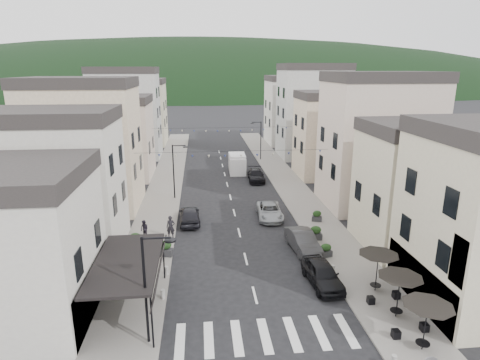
# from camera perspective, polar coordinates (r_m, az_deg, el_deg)

# --- Properties ---
(sidewalk_left) EXTENTS (4.00, 76.00, 0.12)m
(sidewalk_left) POSITION_cam_1_polar(r_m,az_deg,el_deg) (50.27, -10.47, -0.49)
(sidewalk_left) COLOR slate
(sidewalk_left) RESTS_ON ground
(sidewalk_right) EXTENTS (4.00, 76.00, 0.12)m
(sidewalk_right) POSITION_cam_1_polar(r_m,az_deg,el_deg) (51.21, 6.49, -0.03)
(sidewalk_right) COLOR slate
(sidewalk_right) RESTS_ON ground
(hill_backdrop) EXTENTS (640.00, 360.00, 70.00)m
(hill_backdrop) POSITION_cam_1_polar(r_m,az_deg,el_deg) (316.48, -5.31, 13.09)
(hill_backdrop) COLOR black
(hill_backdrop) RESTS_ON ground
(boutique_awning) EXTENTS (3.77, 7.50, 3.28)m
(boutique_awning) POSITION_cam_1_polar(r_m,az_deg,el_deg) (24.06, -15.19, -11.34)
(boutique_awning) COLOR black
(boutique_awning) RESTS_ON ground
(buildings_row_left) EXTENTS (10.20, 54.16, 14.00)m
(buildings_row_left) POSITION_cam_1_polar(r_m,az_deg,el_deg) (55.62, -17.58, 6.98)
(buildings_row_left) COLOR beige
(buildings_row_left) RESTS_ON ground
(buildings_row_right) EXTENTS (10.20, 54.16, 14.50)m
(buildings_row_right) POSITION_cam_1_polar(r_m,az_deg,el_deg) (56.14, 12.76, 7.60)
(buildings_row_right) COLOR beige
(buildings_row_right) RESTS_ON ground
(cafe_terrace) EXTENTS (2.50, 8.10, 2.53)m
(cafe_terrace) POSITION_cam_1_polar(r_m,az_deg,el_deg) (24.67, 21.78, -13.23)
(cafe_terrace) COLOR black
(cafe_terrace) RESTS_ON ground
(streetlamp_left_near) EXTENTS (1.70, 0.56, 6.00)m
(streetlamp_left_near) POSITION_cam_1_polar(r_m,az_deg,el_deg) (20.95, -12.65, -13.62)
(streetlamp_left_near) COLOR black
(streetlamp_left_near) RESTS_ON ground
(streetlamp_left_far) EXTENTS (1.70, 0.56, 6.00)m
(streetlamp_left_far) POSITION_cam_1_polar(r_m,az_deg,el_deg) (43.44, -9.10, 1.99)
(streetlamp_left_far) COLOR black
(streetlamp_left_far) RESTS_ON ground
(streetlamp_right_far) EXTENTS (1.70, 0.56, 6.00)m
(streetlamp_right_far) POSITION_cam_1_polar(r_m,az_deg,el_deg) (61.66, 2.73, 6.20)
(streetlamp_right_far) COLOR black
(streetlamp_right_far) RESTS_ON ground
(bollards) EXTENTS (11.66, 10.26, 0.60)m
(bollards) POSITION_cam_1_polar(r_m,az_deg,el_deg) (25.66, 2.28, -15.82)
(bollards) COLOR gray
(bollards) RESTS_ON ground
(bunting_near) EXTENTS (19.00, 0.28, 0.62)m
(bunting_near) POSITION_cam_1_polar(r_m,az_deg,el_deg) (39.15, -0.99, 3.62)
(bunting_near) COLOR black
(bunting_near) RESTS_ON ground
(bunting_far) EXTENTS (19.00, 0.28, 0.62)m
(bunting_far) POSITION_cam_1_polar(r_m,az_deg,el_deg) (54.86, -2.40, 7.09)
(bunting_far) COLOR black
(bunting_far) RESTS_ON ground
(parked_car_a) EXTENTS (2.14, 4.63, 1.54)m
(parked_car_a) POSITION_cam_1_polar(r_m,az_deg,el_deg) (27.57, 11.64, -12.93)
(parked_car_a) COLOR black
(parked_car_a) RESTS_ON ground
(parked_car_b) EXTENTS (2.11, 4.87, 1.56)m
(parked_car_b) POSITION_cam_1_polar(r_m,az_deg,el_deg) (31.96, 8.94, -8.62)
(parked_car_b) COLOR #2E2E30
(parked_car_b) RESTS_ON ground
(parked_car_c) EXTENTS (2.52, 5.04, 1.37)m
(parked_car_c) POSITION_cam_1_polar(r_m,az_deg,el_deg) (38.29, 4.23, -4.44)
(parked_car_c) COLOR #93969B
(parked_car_c) RESTS_ON ground
(parked_car_d) EXTENTS (2.19, 4.95, 1.41)m
(parked_car_d) POSITION_cam_1_polar(r_m,az_deg,el_deg) (50.71, 2.31, 0.66)
(parked_car_d) COLOR black
(parked_car_d) RESTS_ON ground
(parked_car_e) EXTENTS (2.08, 4.70, 1.57)m
(parked_car_e) POSITION_cam_1_polar(r_m,az_deg,el_deg) (37.26, -7.20, -4.94)
(parked_car_e) COLOR black
(parked_car_e) RESTS_ON ground
(delivery_van) EXTENTS (2.32, 5.48, 2.59)m
(delivery_van) POSITION_cam_1_polar(r_m,az_deg,el_deg) (55.01, -0.42, 2.48)
(delivery_van) COLOR white
(delivery_van) RESTS_ON ground
(pedestrian_a) EXTENTS (0.73, 0.50, 1.92)m
(pedestrian_a) POSITION_cam_1_polar(r_m,az_deg,el_deg) (33.95, -9.84, -6.61)
(pedestrian_a) COLOR black
(pedestrian_a) RESTS_ON sidewalk_left
(pedestrian_b) EXTENTS (0.94, 0.92, 1.52)m
(pedestrian_b) POSITION_cam_1_polar(r_m,az_deg,el_deg) (34.52, -13.45, -6.80)
(pedestrian_b) COLOR black
(pedestrian_b) RESTS_ON sidewalk_left
(planter_la) EXTENTS (1.17, 0.80, 1.20)m
(planter_la) POSITION_cam_1_polar(r_m,az_deg,el_deg) (31.11, -10.58, -9.55)
(planter_la) COLOR #2B2B2D
(planter_la) RESTS_ON sidewalk_left
(planter_lb) EXTENTS (1.24, 0.90, 1.24)m
(planter_lb) POSITION_cam_1_polar(r_m,az_deg,el_deg) (32.86, -14.63, -8.36)
(planter_lb) COLOR #303032
(planter_lb) RESTS_ON sidewalk_left
(planter_ra) EXTENTS (1.06, 0.60, 1.17)m
(planter_ra) POSITION_cam_1_polar(r_m,az_deg,el_deg) (33.91, 10.69, -7.41)
(planter_ra) COLOR #2C2C2F
(planter_ra) RESTS_ON sidewalk_right
(planter_rb) EXTENTS (1.01, 0.70, 1.03)m
(planter_rb) POSITION_cam_1_polar(r_m,az_deg,el_deg) (31.18, 12.10, -9.75)
(planter_rb) COLOR #2C2C2E
(planter_rb) RESTS_ON sidewalk_right
(planter_rc) EXTENTS (1.01, 0.74, 1.02)m
(planter_rc) POSITION_cam_1_polar(r_m,az_deg,el_deg) (37.86, 10.88, -5.05)
(planter_rc) COLOR #2B2B2D
(planter_rc) RESTS_ON sidewalk_right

